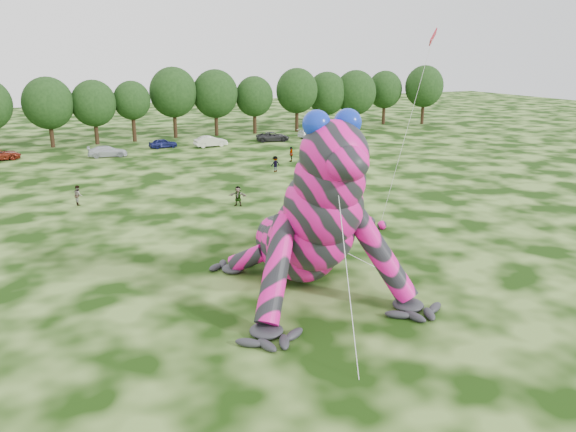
% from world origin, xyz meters
% --- Properties ---
extents(ground, '(240.00, 240.00, 0.00)m').
position_xyz_m(ground, '(0.00, 0.00, 0.00)').
color(ground, '#16330A').
rests_on(ground, ground).
extents(inflatable_gecko, '(18.34, 21.39, 10.23)m').
position_xyz_m(inflatable_gecko, '(0.88, 1.78, 5.12)').
color(inflatable_gecko, '#E51089').
rests_on(inflatable_gecko, ground).
extents(flying_kite, '(2.61, 2.94, 14.42)m').
position_xyz_m(flying_kite, '(12.87, 5.80, 12.77)').
color(flying_kite, red).
rests_on(flying_kite, ground).
extents(tree_7, '(6.68, 6.01, 9.48)m').
position_xyz_m(tree_7, '(-10.08, 56.80, 4.74)').
color(tree_7, black).
rests_on(tree_7, ground).
extents(tree_8, '(6.14, 5.53, 8.94)m').
position_xyz_m(tree_8, '(-4.22, 56.99, 4.47)').
color(tree_8, black).
rests_on(tree_8, ground).
extents(tree_9, '(5.27, 4.74, 8.68)m').
position_xyz_m(tree_9, '(1.06, 57.35, 4.34)').
color(tree_9, black).
rests_on(tree_9, ground).
extents(tree_10, '(7.09, 6.38, 10.50)m').
position_xyz_m(tree_10, '(7.40, 58.58, 5.25)').
color(tree_10, black).
rests_on(tree_10, ground).
extents(tree_11, '(7.01, 6.31, 10.07)m').
position_xyz_m(tree_11, '(13.79, 58.20, 5.03)').
color(tree_11, black).
rests_on(tree_11, ground).
extents(tree_12, '(5.99, 5.39, 8.97)m').
position_xyz_m(tree_12, '(20.01, 57.74, 4.49)').
color(tree_12, black).
rests_on(tree_12, ground).
extents(tree_13, '(6.83, 6.15, 10.13)m').
position_xyz_m(tree_13, '(27.13, 57.13, 5.06)').
color(tree_13, black).
rests_on(tree_13, ground).
extents(tree_14, '(6.82, 6.14, 9.40)m').
position_xyz_m(tree_14, '(33.46, 58.72, 4.70)').
color(tree_14, black).
rests_on(tree_14, ground).
extents(tree_15, '(7.17, 6.45, 9.63)m').
position_xyz_m(tree_15, '(38.47, 57.77, 4.82)').
color(tree_15, black).
rests_on(tree_15, ground).
extents(tree_16, '(6.26, 5.63, 9.37)m').
position_xyz_m(tree_16, '(45.45, 59.37, 4.69)').
color(tree_16, black).
rests_on(tree_16, ground).
extents(tree_17, '(6.98, 6.28, 10.30)m').
position_xyz_m(tree_17, '(51.95, 56.66, 5.15)').
color(tree_17, black).
rests_on(tree_17, ground).
extents(car_3, '(4.91, 2.36, 1.38)m').
position_xyz_m(car_3, '(-4.16, 46.15, 0.69)').
color(car_3, silver).
rests_on(car_3, ground).
extents(car_4, '(3.89, 1.88, 1.28)m').
position_xyz_m(car_4, '(3.59, 49.93, 0.64)').
color(car_4, navy).
rests_on(car_4, ground).
extents(car_5, '(4.62, 1.87, 1.49)m').
position_xyz_m(car_5, '(9.81, 48.22, 0.75)').
color(car_5, silver).
rests_on(car_5, ground).
extents(car_6, '(5.15, 3.02, 1.34)m').
position_xyz_m(car_6, '(19.52, 49.16, 0.67)').
color(car_6, '#28282B').
rests_on(car_6, ground).
extents(car_7, '(5.23, 2.89, 1.44)m').
position_xyz_m(car_7, '(26.50, 49.96, 0.72)').
color(car_7, white).
rests_on(car_7, ground).
extents(spectator_5, '(1.60, 1.31, 1.72)m').
position_xyz_m(spectator_5, '(3.03, 17.68, 0.86)').
color(spectator_5, gray).
rests_on(spectator_5, ground).
extents(spectator_1, '(0.71, 0.88, 1.71)m').
position_xyz_m(spectator_1, '(-9.39, 23.65, 0.86)').
color(spectator_1, gray).
rests_on(spectator_1, ground).
extents(spectator_2, '(1.20, 0.79, 1.75)m').
position_xyz_m(spectator_2, '(11.39, 29.20, 0.87)').
color(spectator_2, gray).
rests_on(spectator_2, ground).
extents(spectator_3, '(0.87, 1.11, 1.76)m').
position_xyz_m(spectator_3, '(15.49, 33.92, 0.88)').
color(spectator_3, gray).
rests_on(spectator_3, ground).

